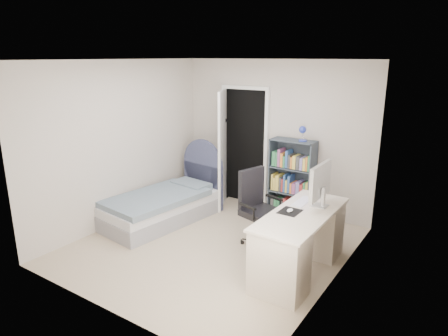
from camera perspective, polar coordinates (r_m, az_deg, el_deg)
The scene contains 8 objects.
room_shell at distance 5.23m, azimuth -1.83°, elevation 1.36°, with size 3.50×3.70×2.60m.
door at distance 6.89m, azimuth 0.90°, elevation 3.07°, with size 0.92×0.76×2.06m.
bed at distance 6.47m, azimuth -8.33°, elevation -5.08°, with size 1.12×2.01×1.18m.
nightstand at distance 7.42m, azimuth -2.05°, elevation -1.54°, with size 0.35×0.35×0.53m.
floor_lamp at distance 7.24m, azimuth -0.13°, elevation 0.25°, with size 0.21×0.21×1.50m.
bookcase at distance 6.53m, azimuth 9.64°, elevation -1.96°, with size 0.71×0.31×1.51m.
desk at distance 4.94m, azimuth 10.91°, elevation -10.00°, with size 0.64×1.60×1.31m.
office_chair at distance 5.50m, azimuth 4.81°, elevation -5.20°, with size 0.59×0.61×1.07m.
Camera 1 is at (2.95, -4.11, 2.55)m, focal length 32.00 mm.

